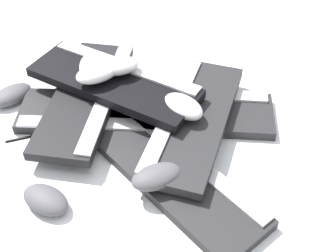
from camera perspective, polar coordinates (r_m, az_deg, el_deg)
name	(u,v)px	position (r m, az deg, el deg)	size (l,w,h in m)	color
ground_plane	(177,133)	(1.14, 1.06, -0.82)	(3.20, 3.20, 0.00)	silver
keyboard_0	(107,113)	(1.18, -7.40, 1.54)	(0.45, 0.20, 0.03)	#232326
keyboard_1	(178,179)	(1.02, 1.22, -6.47)	(0.43, 0.40, 0.03)	#232326
keyboard_2	(185,111)	(1.18, 2.11, 1.80)	(0.45, 0.19, 0.03)	#232326
keyboard_3	(86,97)	(1.19, -9.91, 3.52)	(0.15, 0.44, 0.03)	black
keyboard_4	(114,82)	(1.18, -6.55, 5.39)	(0.46, 0.30, 0.03)	black
keyboard_5	(193,120)	(1.11, 3.08, 0.75)	(0.21, 0.46, 0.03)	#232326
mouse_0	(46,200)	(1.01, -14.68, -8.69)	(0.11, 0.07, 0.04)	#4C4C51
mouse_1	(93,66)	(1.18, -9.17, 7.21)	(0.11, 0.07, 0.04)	silver
mouse_2	(183,106)	(1.09, 1.87, 2.42)	(0.11, 0.07, 0.04)	#B7B7BC
mouse_3	(117,66)	(1.18, -6.26, 7.30)	(0.11, 0.07, 0.04)	silver
mouse_4	(97,73)	(1.16, -8.61, 6.44)	(0.11, 0.07, 0.04)	silver
mouse_5	(157,177)	(0.98, -1.41, -6.19)	(0.11, 0.07, 0.04)	#4C4C51
mouse_6	(12,95)	(1.29, -18.52, 3.61)	(0.11, 0.07, 0.04)	#4C4C51
cable_0	(97,145)	(1.12, -8.64, -2.33)	(0.42, 0.11, 0.01)	black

